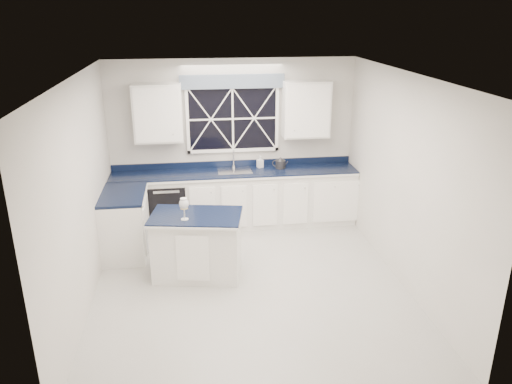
{
  "coord_description": "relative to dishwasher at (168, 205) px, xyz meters",
  "views": [
    {
      "loc": [
        -0.69,
        -5.72,
        3.42
      ],
      "look_at": [
        0.14,
        0.4,
        1.14
      ],
      "focal_mm": 35.0,
      "sensor_mm": 36.0,
      "label": 1
    }
  ],
  "objects": [
    {
      "name": "ground",
      "position": [
        1.1,
        -1.95,
        -0.41
      ],
      "size": [
        4.5,
        4.5,
        0.0
      ],
      "primitive_type": "plane",
      "color": "#A8A8A4",
      "rests_on": "ground"
    },
    {
      "name": "faucet",
      "position": [
        1.1,
        0.19,
        0.69
      ],
      "size": [
        0.05,
        0.2,
        0.3
      ],
      "color": "silver",
      "rests_on": "countertop"
    },
    {
      "name": "soap_bottle",
      "position": [
        1.53,
        0.16,
        0.63
      ],
      "size": [
        0.11,
        0.12,
        0.2
      ],
      "primitive_type": "imported",
      "rotation": [
        0.0,
        0.0,
        0.35
      ],
      "color": "silver",
      "rests_on": "countertop"
    },
    {
      "name": "window",
      "position": [
        1.1,
        0.25,
        1.42
      ],
      "size": [
        1.65,
        0.09,
        1.26
      ],
      "color": "black",
      "rests_on": "ground"
    },
    {
      "name": "dishwasher",
      "position": [
        0.0,
        0.0,
        0.0
      ],
      "size": [
        0.6,
        0.58,
        0.82
      ],
      "primitive_type": "cube",
      "color": "black",
      "rests_on": "ground"
    },
    {
      "name": "upper_cabinets",
      "position": [
        1.1,
        0.13,
        1.49
      ],
      "size": [
        3.1,
        0.34,
        0.9
      ],
      "color": "silver",
      "rests_on": "ground"
    },
    {
      "name": "countertop",
      "position": [
        1.1,
        0.0,
        0.51
      ],
      "size": [
        3.98,
        0.64,
        0.04
      ],
      "primitive_type": "cube",
      "color": "black",
      "rests_on": "base_cabinets"
    },
    {
      "name": "back_wall",
      "position": [
        1.1,
        0.3,
        0.94
      ],
      "size": [
        4.0,
        0.1,
        2.7
      ],
      "primitive_type": "cube",
      "color": "silver",
      "rests_on": "ground"
    },
    {
      "name": "wine_glass",
      "position": [
        0.29,
        -1.74,
        0.67
      ],
      "size": [
        0.12,
        0.12,
        0.29
      ],
      "color": "silver",
      "rests_on": "island"
    },
    {
      "name": "kettle",
      "position": [
        1.86,
        0.08,
        0.62
      ],
      "size": [
        0.26,
        0.21,
        0.19
      ],
      "rotation": [
        0.0,
        0.0,
        -0.38
      ],
      "color": "#2D2E30",
      "rests_on": "countertop"
    },
    {
      "name": "island",
      "position": [
        0.43,
        -1.6,
        0.03
      ],
      "size": [
        1.29,
        0.92,
        0.88
      ],
      "rotation": [
        0.0,
        0.0,
        -0.18
      ],
      "color": "silver",
      "rests_on": "ground"
    },
    {
      "name": "base_cabinets",
      "position": [
        0.77,
        -0.17,
        0.04
      ],
      "size": [
        3.99,
        1.6,
        0.9
      ],
      "color": "silver",
      "rests_on": "ground"
    },
    {
      "name": "rug",
      "position": [
        0.38,
        -0.6,
        -0.4
      ],
      "size": [
        1.44,
        1.05,
        0.02
      ],
      "rotation": [
        0.0,
        0.0,
        -0.21
      ],
      "color": "#A2A29D",
      "rests_on": "ground"
    }
  ]
}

